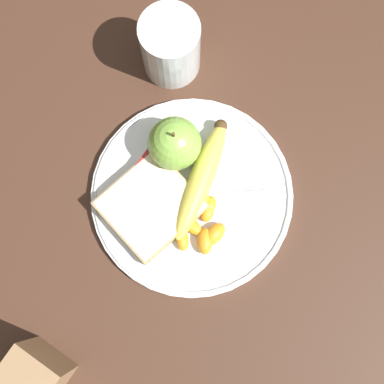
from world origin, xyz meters
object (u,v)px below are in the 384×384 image
at_px(bread_slice, 151,206).
at_px(fork, 195,199).
at_px(apple, 175,143).
at_px(banana, 200,178).
at_px(plate, 192,195).
at_px(jam_packet, 152,166).
at_px(juice_glass, 171,48).
at_px(condiment_caddy, 33,378).

bearing_deg(bread_slice, fork, 134.40).
distance_m(apple, banana, 0.06).
bearing_deg(plate, jam_packet, -90.27).
bearing_deg(juice_glass, apple, 37.11).
bearing_deg(fork, banana, -107.78).
xyz_separation_m(apple, fork, (0.04, 0.06, -0.03)).
relative_size(bread_slice, jam_packet, 3.36).
bearing_deg(fork, bread_slice, 5.78).
relative_size(apple, banana, 0.46).
xyz_separation_m(plate, condiment_caddy, (0.29, -0.03, 0.04)).
bearing_deg(apple, jam_packet, -17.55).
distance_m(plate, jam_packet, 0.07).
height_order(apple, bread_slice, apple).
height_order(banana, jam_packet, banana).
relative_size(banana, condiment_caddy, 1.73).
distance_m(banana, jam_packet, 0.07).
height_order(apple, jam_packet, apple).
relative_size(plate, juice_glass, 2.73).
distance_m(plate, fork, 0.01).
height_order(apple, banana, apple).
distance_m(juice_glass, fork, 0.20).
bearing_deg(apple, bread_slice, 12.35).
distance_m(juice_glass, jam_packet, 0.16).
bearing_deg(bread_slice, plate, 141.48).
distance_m(bread_slice, jam_packet, 0.05).
height_order(juice_glass, fork, juice_glass).
bearing_deg(juice_glass, bread_slice, 27.59).
distance_m(jam_packet, condiment_caddy, 0.30).
height_order(banana, fork, banana).
xyz_separation_m(juice_glass, apple, (0.11, 0.08, 0.00)).
relative_size(fork, jam_packet, 3.52).
distance_m(apple, bread_slice, 0.09).
xyz_separation_m(juice_glass, banana, (0.12, 0.13, -0.02)).
bearing_deg(jam_packet, plate, 89.73).
distance_m(fork, jam_packet, 0.07).
bearing_deg(jam_packet, juice_glass, -154.46).
height_order(bread_slice, fork, bread_slice).
height_order(apple, condiment_caddy, condiment_caddy).
distance_m(plate, juice_glass, 0.20).
xyz_separation_m(apple, jam_packet, (0.04, -0.01, -0.02)).
xyz_separation_m(plate, fork, (0.00, 0.01, 0.01)).
bearing_deg(apple, juice_glass, -142.89).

